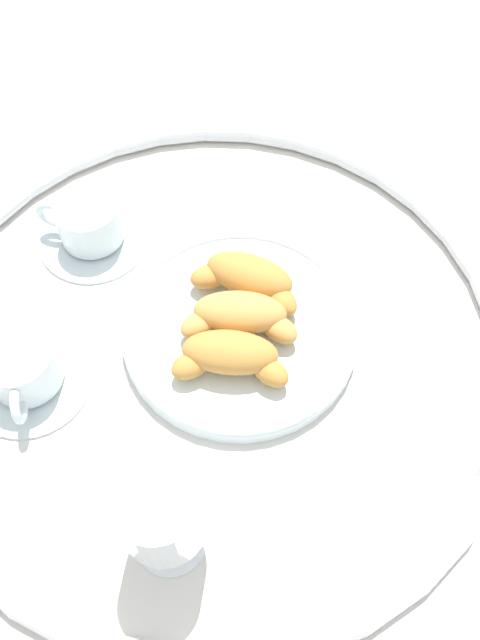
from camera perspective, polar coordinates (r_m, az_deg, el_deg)
The scene contains 9 objects.
ground_plane at distance 0.74m, azimuth -2.53°, elevation -1.81°, with size 2.20×2.20×0.00m, color silver.
table_chrome_rim at distance 0.73m, azimuth -2.56°, elevation -1.34°, with size 0.67×0.67×0.02m, color silver.
pastry_plate at distance 0.73m, azimuth -0.00°, elevation -0.69°, with size 0.26×0.26×0.02m.
croissant_large at distance 0.73m, azimuth 0.72°, elevation 3.65°, with size 0.14×0.06×0.04m.
croissant_small at distance 0.70m, azimuth -0.02°, elevation 0.38°, with size 0.13×0.09×0.04m.
croissant_extra at distance 0.68m, azimuth -0.90°, elevation -3.13°, with size 0.13×0.08×0.04m.
coffee_cup_near at distance 0.82m, azimuth -12.89°, elevation 7.95°, with size 0.14×0.14×0.06m.
coffee_cup_far at distance 0.72m, azimuth -18.20°, elevation -4.18°, with size 0.14×0.14×0.06m.
juice_glass_left at distance 0.57m, azimuth -6.83°, elevation -16.28°, with size 0.08×0.08×0.14m.
Camera 1 is at (-0.15, 0.34, 0.64)m, focal length 36.96 mm.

